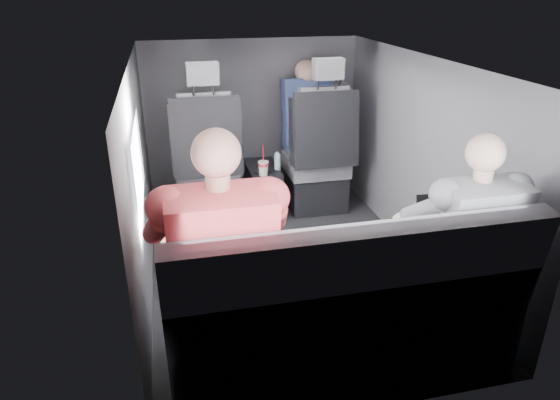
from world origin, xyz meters
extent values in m
plane|color=black|center=(0.00, 0.00, 0.00)|extent=(2.60, 2.60, 0.00)
plane|color=#B2B2AD|center=(0.00, 0.00, 1.35)|extent=(2.60, 2.60, 0.00)
cube|color=#56565B|center=(-0.90, 0.00, 0.68)|extent=(0.02, 2.60, 1.35)
cube|color=#56565B|center=(0.90, 0.00, 0.68)|extent=(0.02, 2.60, 1.35)
cube|color=#56565B|center=(0.00, 1.30, 0.68)|extent=(1.80, 0.02, 1.35)
cube|color=#56565B|center=(0.00, -1.30, 0.68)|extent=(1.80, 0.02, 1.35)
cube|color=white|center=(-0.88, -0.30, 0.90)|extent=(0.02, 0.75, 0.42)
cube|color=black|center=(0.45, 0.67, 0.80)|extent=(0.35, 0.11, 0.59)
cube|color=black|center=(-0.45, 0.92, 0.15)|extent=(0.46, 0.48, 0.30)
cube|color=#5C5C60|center=(-0.45, 0.90, 0.38)|extent=(0.48, 0.46, 0.14)
cube|color=#5C5C60|center=(-0.45, 0.70, 0.75)|extent=(0.38, 0.18, 0.61)
cube|color=black|center=(-0.67, 0.70, 0.72)|extent=(0.08, 0.21, 0.53)
cube|color=black|center=(-0.23, 0.70, 0.72)|extent=(0.08, 0.21, 0.53)
cube|color=black|center=(-0.45, 0.64, 0.74)|extent=(0.50, 0.11, 0.58)
cube|color=#5C5C60|center=(-0.45, 0.66, 1.19)|extent=(0.22, 0.10, 0.15)
cube|color=black|center=(0.45, 0.92, 0.15)|extent=(0.46, 0.48, 0.30)
cube|color=#5C5C60|center=(0.45, 0.90, 0.38)|extent=(0.48, 0.46, 0.14)
cube|color=#5C5C60|center=(0.45, 0.70, 0.75)|extent=(0.38, 0.18, 0.61)
cube|color=black|center=(0.23, 0.70, 0.72)|extent=(0.08, 0.21, 0.53)
cube|color=black|center=(0.67, 0.70, 0.72)|extent=(0.08, 0.21, 0.53)
cube|color=black|center=(0.45, 0.64, 0.74)|extent=(0.50, 0.11, 0.58)
cube|color=#5C5C60|center=(0.45, 0.66, 1.19)|extent=(0.22, 0.10, 0.15)
cube|color=black|center=(0.00, 0.88, 0.20)|extent=(0.24, 0.48, 0.40)
cylinder|color=black|center=(-0.05, 0.76, 0.41)|extent=(0.09, 0.09, 0.01)
cylinder|color=black|center=(0.06, 0.76, 0.41)|extent=(0.09, 0.09, 0.01)
cube|color=#5C5C60|center=(0.00, -1.02, 0.23)|extent=(1.60, 0.50, 0.45)
cube|color=#5C5C60|center=(0.00, -1.25, 0.68)|extent=(1.60, 0.17, 0.47)
cylinder|color=red|center=(-0.03, 0.68, 0.49)|extent=(0.08, 0.08, 0.02)
cylinder|color=white|center=(-0.03, 0.68, 0.51)|extent=(0.08, 0.08, 0.01)
cylinder|color=red|center=(-0.03, 0.68, 0.58)|extent=(0.01, 0.01, 0.13)
cylinder|color=#AACFE7|center=(0.10, 0.78, 0.46)|extent=(0.05, 0.05, 0.13)
cylinder|color=#AACFE7|center=(0.10, 0.78, 0.54)|extent=(0.03, 0.03, 0.02)
cube|color=silver|center=(-0.50, -0.78, 0.59)|extent=(0.32, 0.25, 0.02)
cube|color=silver|center=(-0.50, -0.79, 0.60)|extent=(0.26, 0.14, 0.00)
cube|color=silver|center=(-0.50, -0.71, 0.60)|extent=(0.10, 0.06, 0.00)
cube|color=silver|center=(-0.50, -0.92, 0.70)|extent=(0.31, 0.09, 0.22)
cube|color=white|center=(-0.50, -0.91, 0.70)|extent=(0.28, 0.07, 0.18)
cube|color=black|center=(0.59, -0.75, 0.59)|extent=(0.38, 0.28, 0.02)
cube|color=black|center=(0.59, -0.76, 0.60)|extent=(0.31, 0.16, 0.00)
cube|color=black|center=(0.59, -0.67, 0.60)|extent=(0.11, 0.06, 0.00)
cube|color=black|center=(0.59, -0.91, 0.72)|extent=(0.37, 0.09, 0.24)
cube|color=white|center=(0.59, -0.90, 0.72)|extent=(0.32, 0.08, 0.21)
cube|color=#2E2E32|center=(-0.66, -0.90, 0.52)|extent=(0.16, 0.46, 0.14)
cube|color=#2E2E32|center=(-0.43, -0.90, 0.52)|extent=(0.16, 0.46, 0.14)
cube|color=#2E2E32|center=(-0.66, -0.66, 0.23)|extent=(0.14, 0.14, 0.45)
cube|color=#2E2E32|center=(-0.43, -0.66, 0.23)|extent=(0.14, 0.14, 0.45)
cube|color=#DC4854|center=(-0.55, -1.10, 0.77)|extent=(0.42, 0.28, 0.57)
sphere|color=tan|center=(-0.55, -1.07, 1.18)|extent=(0.19, 0.19, 0.19)
cylinder|color=tan|center=(-0.76, -0.82, 0.68)|extent=(0.12, 0.29, 0.13)
cylinder|color=tan|center=(-0.34, -0.82, 0.68)|extent=(0.12, 0.29, 0.13)
cube|color=navy|center=(0.49, -0.90, 0.51)|extent=(0.14, 0.41, 0.12)
cube|color=navy|center=(0.69, -0.90, 0.51)|extent=(0.14, 0.41, 0.12)
cube|color=navy|center=(0.49, -0.69, 0.23)|extent=(0.12, 0.12, 0.45)
cube|color=navy|center=(0.69, -0.69, 0.23)|extent=(0.12, 0.12, 0.45)
cube|color=slate|center=(0.59, -1.10, 0.74)|extent=(0.37, 0.25, 0.50)
sphere|color=#D0AC8E|center=(0.59, -1.07, 1.10)|extent=(0.17, 0.17, 0.17)
cylinder|color=#D0AC8E|center=(0.40, -0.82, 0.65)|extent=(0.10, 0.26, 0.11)
cylinder|color=#D0AC8E|center=(0.78, -0.82, 0.65)|extent=(0.10, 0.26, 0.11)
cube|color=navy|center=(0.42, 1.08, 0.78)|extent=(0.39, 0.25, 0.56)
sphere|color=tan|center=(0.42, 1.10, 1.10)|extent=(0.19, 0.19, 0.19)
cube|color=navy|center=(0.42, 1.14, 0.49)|extent=(0.33, 0.39, 0.12)
camera|label=1|loc=(-0.72, -2.84, 1.76)|focal=32.00mm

